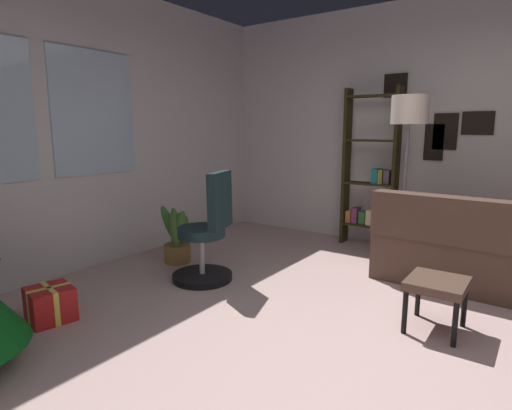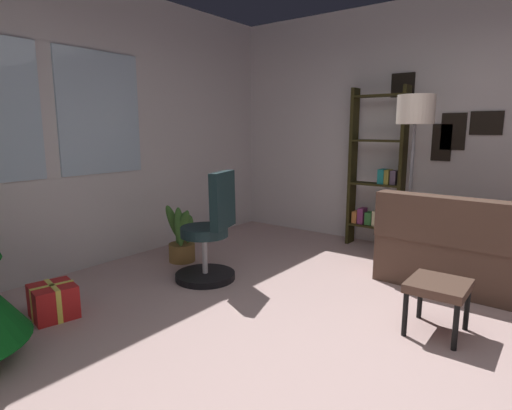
{
  "view_description": "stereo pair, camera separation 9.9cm",
  "coord_description": "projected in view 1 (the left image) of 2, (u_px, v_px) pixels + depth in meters",
  "views": [
    {
      "loc": [
        -2.4,
        -0.78,
        1.4
      ],
      "look_at": [
        0.04,
        0.95,
        0.85
      ],
      "focal_mm": 29.33,
      "sensor_mm": 36.0,
      "label": 1
    },
    {
      "loc": [
        -2.34,
        -0.86,
        1.4
      ],
      "look_at": [
        0.04,
        0.95,
        0.85
      ],
      "focal_mm": 29.33,
      "sensor_mm": 36.0,
      "label": 2
    }
  ],
  "objects": [
    {
      "name": "ground_plane",
      "position": [
        375.0,
        363.0,
        2.63
      ],
      "size": [
        5.23,
        5.96,
        0.1
      ],
      "primitive_type": "cube",
      "color": "#C2A09B"
    },
    {
      "name": "wall_back_with_windows",
      "position": [
        78.0,
        127.0,
        4.07
      ],
      "size": [
        5.23,
        0.12,
        2.82
      ],
      "color": "silver",
      "rests_on": "ground_plane"
    },
    {
      "name": "wall_right_with_frames",
      "position": [
        467.0,
        128.0,
        4.51
      ],
      "size": [
        0.12,
        5.96,
        2.82
      ],
      "color": "silver",
      "rests_on": "ground_plane"
    },
    {
      "name": "couch",
      "position": [
        499.0,
        253.0,
        3.72
      ],
      "size": [
        1.5,
        1.84,
        0.84
      ],
      "color": "#4E372B",
      "rests_on": "ground_plane"
    },
    {
      "name": "footstool",
      "position": [
        437.0,
        287.0,
        2.9
      ],
      "size": [
        0.41,
        0.38,
        0.37
      ],
      "color": "#4E372B",
      "rests_on": "ground_plane"
    },
    {
      "name": "gift_box_red",
      "position": [
        50.0,
        304.0,
        3.09
      ],
      "size": [
        0.36,
        0.36,
        0.26
      ],
      "color": "red",
      "rests_on": "ground_plane"
    },
    {
      "name": "office_chair",
      "position": [
        207.0,
        239.0,
        3.84
      ],
      "size": [
        0.56,
        0.56,
        1.02
      ],
      "color": "black",
      "rests_on": "ground_plane"
    },
    {
      "name": "bookshelf",
      "position": [
        371.0,
        179.0,
        4.94
      ],
      "size": [
        0.18,
        0.64,
        1.87
      ],
      "color": "black",
      "rests_on": "ground_plane"
    },
    {
      "name": "floor_lamp",
      "position": [
        409.0,
        122.0,
        4.14
      ],
      "size": [
        0.36,
        0.36,
        1.72
      ],
      "color": "slate",
      "rests_on": "ground_plane"
    },
    {
      "name": "potted_plant",
      "position": [
        177.0,
        239.0,
        4.42
      ],
      "size": [
        0.35,
        0.38,
        0.63
      ],
      "color": "olive",
      "rests_on": "ground_plane"
    }
  ]
}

